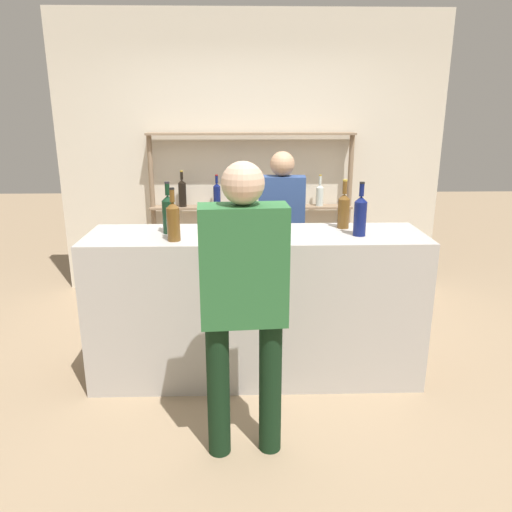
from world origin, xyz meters
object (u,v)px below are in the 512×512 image
counter_bottle_3 (173,220)px  ice_bucket (254,219)px  counter_bottle_2 (168,213)px  counter_bottle_1 (360,215)px  counter_bottle_0 (344,210)px  customer_center (244,293)px  wine_glass (206,217)px  server_behind_counter (281,226)px

counter_bottle_3 → ice_bucket: 0.55m
counter_bottle_2 → counter_bottle_1: bearing=-4.6°
counter_bottle_0 → counter_bottle_3: counter_bottle_0 is taller
counter_bottle_0 → customer_center: bearing=-125.1°
wine_glass → counter_bottle_3: bearing=-144.4°
server_behind_counter → wine_glass: bearing=-30.2°
counter_bottle_3 → wine_glass: 0.25m
ice_bucket → wine_glass: bearing=-177.5°
counter_bottle_1 → wine_glass: bearing=177.6°
counter_bottle_2 → counter_bottle_3: size_ratio=1.02×
counter_bottle_0 → counter_bottle_1: counter_bottle_1 is taller
counter_bottle_2 → ice_bucket: (0.58, -0.05, -0.04)m
wine_glass → ice_bucket: 0.32m
customer_center → counter_bottle_0: bearing=-39.1°
counter_bottle_0 → ice_bucket: counter_bottle_0 is taller
counter_bottle_1 → server_behind_counter: 1.05m
counter_bottle_1 → counter_bottle_2: counter_bottle_1 is taller
wine_glass → customer_center: (0.25, -0.84, -0.22)m
counter_bottle_2 → wine_glass: size_ratio=2.11×
server_behind_counter → counter_bottle_2: bearing=-42.7°
ice_bucket → counter_bottle_3: bearing=-163.2°
counter_bottle_0 → counter_bottle_3: bearing=-164.7°
counter_bottle_1 → counter_bottle_3: size_ratio=1.05×
counter_bottle_3 → wine_glass: counter_bottle_3 is taller
customer_center → counter_bottle_3: bearing=28.5°
counter_bottle_3 → wine_glass: (0.20, 0.14, -0.01)m
counter_bottle_0 → counter_bottle_1: 0.23m
ice_bucket → customer_center: size_ratio=0.13×
counter_bottle_1 → ice_bucket: bearing=175.3°
counter_bottle_1 → wine_glass: 1.03m
counter_bottle_1 → counter_bottle_2: bearing=175.4°
counter_bottle_3 → server_behind_counter: bearing=52.1°
counter_bottle_2 → customer_center: size_ratio=0.21×
counter_bottle_3 → wine_glass: size_ratio=2.06×
customer_center → ice_bucket: bearing=-9.1°
counter_bottle_1 → counter_bottle_3: counter_bottle_1 is taller
counter_bottle_1 → ice_bucket: (-0.71, 0.06, -0.04)m
counter_bottle_0 → customer_center: (-0.71, -1.02, -0.23)m
counter_bottle_3 → customer_center: bearing=-57.4°
counter_bottle_2 → counter_bottle_3: counter_bottle_2 is taller
counter_bottle_2 → customer_center: bearing=-60.7°
counter_bottle_1 → ice_bucket: size_ratio=1.70×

